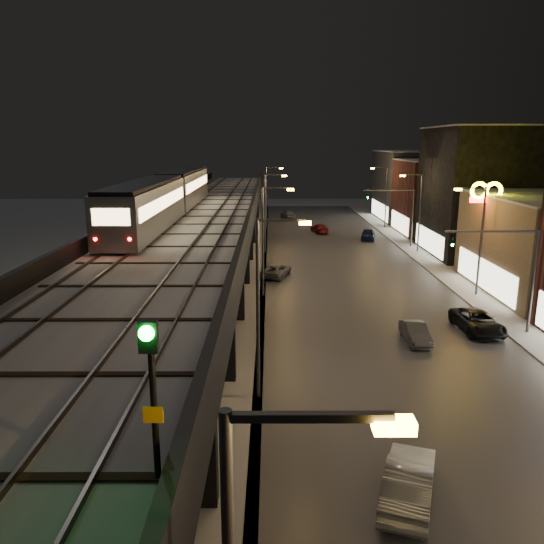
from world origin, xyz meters
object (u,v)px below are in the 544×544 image
object	(u,v)px
subway_train	(169,194)
rail_signal	(151,369)
car_onc_silver	(415,334)
car_near_white	(409,482)
car_far_white	(288,214)
car_mid_dark	(320,229)
car_onc_dark	(477,322)
car_onc_red	(368,235)
car_mid_silver	(276,271)

from	to	relation	value
subway_train	rail_signal	xyz separation A→B (m)	(6.40, -35.87, 0.49)
subway_train	car_onc_silver	bearing A→B (deg)	-35.11
rail_signal	car_near_white	xyz separation A→B (m)	(6.86, 8.15, -7.95)
subway_train	car_far_white	size ratio (longest dim) A/B	8.14
car_mid_dark	car_onc_silver	bearing A→B (deg)	81.05
car_onc_dark	car_onc_red	xyz separation A→B (m)	(-1.03, 34.86, 0.01)
car_onc_dark	car_onc_red	bearing A→B (deg)	88.78
car_onc_dark	car_mid_dark	bearing A→B (deg)	96.74
car_onc_dark	car_onc_silver	bearing A→B (deg)	-161.18
car_near_white	car_mid_silver	bearing A→B (deg)	-63.13
subway_train	rail_signal	bearing A→B (deg)	-79.88
car_far_white	car_onc_red	distance (m)	22.65
car_mid_silver	car_onc_dark	bearing A→B (deg)	149.99
subway_train	car_mid_dark	size ratio (longest dim) A/B	7.76
subway_train	rail_signal	distance (m)	36.44
car_mid_silver	car_onc_red	bearing A→B (deg)	-103.19
car_far_white	car_near_white	bearing A→B (deg)	73.94
rail_signal	car_near_white	distance (m)	13.29
rail_signal	subway_train	bearing A→B (deg)	100.12
car_onc_dark	car_near_white	bearing A→B (deg)	-120.51
car_onc_dark	rail_signal	bearing A→B (deg)	-124.92
rail_signal	car_onc_red	size ratio (longest dim) A/B	0.70
car_far_white	car_onc_dark	xyz separation A→B (m)	(10.90, -55.25, 0.02)
car_far_white	car_onc_red	size ratio (longest dim) A/B	0.96
car_near_white	car_far_white	bearing A→B (deg)	-69.21
car_near_white	car_onc_silver	distance (m)	15.95
car_near_white	car_onc_red	xyz separation A→B (m)	(7.95, 52.06, -0.05)
car_mid_silver	car_onc_red	xyz separation A→B (m)	(12.26, 19.78, 0.10)
car_near_white	car_onc_dark	bearing A→B (deg)	-98.31
rail_signal	car_onc_silver	distance (m)	27.26
car_onc_red	rail_signal	bearing A→B (deg)	-91.73
car_near_white	car_onc_silver	bearing A→B (deg)	-86.52
subway_train	car_onc_dark	xyz separation A→B (m)	(22.24, -10.52, -7.52)
car_onc_silver	car_onc_dark	xyz separation A→B (m)	(4.65, 1.85, 0.09)
car_onc_silver	subway_train	bearing A→B (deg)	144.77
car_mid_dark	car_far_white	distance (m)	15.41
car_mid_dark	car_onc_silver	xyz separation A→B (m)	(2.23, -42.22, -0.00)
car_mid_dark	car_far_white	xyz separation A→B (m)	(-4.02, 14.87, 0.07)
car_near_white	car_onc_dark	xyz separation A→B (m)	(8.99, 17.20, -0.06)
car_mid_silver	car_onc_dark	xyz separation A→B (m)	(13.29, -15.08, 0.09)
subway_train	car_mid_dark	world-z (taller)	subway_train
car_mid_dark	car_onc_red	xyz separation A→B (m)	(5.84, -5.51, 0.10)
subway_train	car_onc_silver	xyz separation A→B (m)	(17.60, -12.37, -7.62)
car_onc_silver	car_onc_red	world-z (taller)	car_onc_red
car_near_white	car_mid_silver	xyz separation A→B (m)	(-4.30, 32.28, -0.15)
car_near_white	car_mid_silver	size ratio (longest dim) A/B	1.06
car_mid_dark	car_onc_silver	world-z (taller)	car_mid_dark
car_mid_silver	car_far_white	bearing A→B (deg)	-74.82
rail_signal	car_near_white	size ratio (longest dim) A/B	0.64
car_onc_silver	car_near_white	bearing A→B (deg)	-105.92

